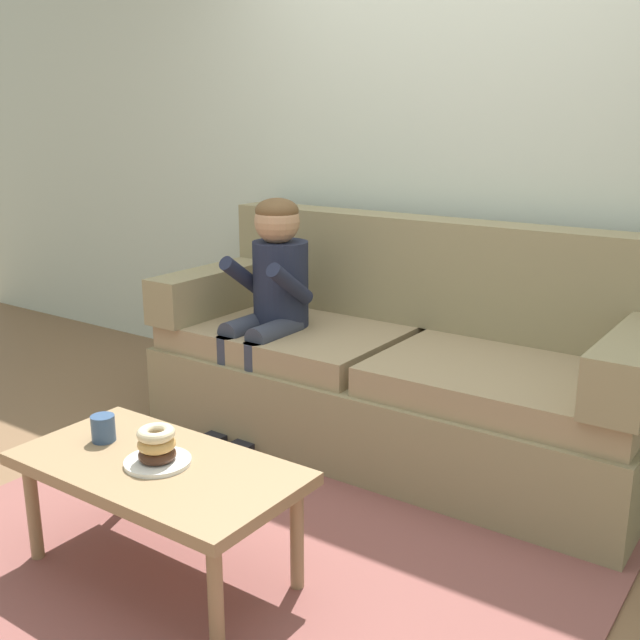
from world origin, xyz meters
The scene contains 11 objects.
ground centered at (0.00, 0.00, 0.00)m, with size 10.00×10.00×0.00m, color brown.
wall_back centered at (0.00, 1.40, 1.40)m, with size 8.00×0.10×2.80m, color beige.
area_rug centered at (0.00, -0.25, 0.01)m, with size 2.26×2.00×0.01m, color brown.
couch centered at (-0.03, 0.85, 0.35)m, with size 2.23×0.90×1.00m.
coffee_table centered at (-0.16, -0.51, 0.36)m, with size 0.94×0.49×0.40m.
person_child centered at (-0.61, 0.64, 0.67)m, with size 0.34×0.58×1.10m.
plate centered at (-0.15, -0.51, 0.41)m, with size 0.21×0.21×0.01m, color white.
donut centered at (-0.15, -0.51, 0.44)m, with size 0.12×0.12×0.04m, color #422619.
donut_second centered at (-0.15, -0.51, 0.47)m, with size 0.12×0.12×0.04m, color tan.
donut_third centered at (-0.15, -0.51, 0.51)m, with size 0.12×0.12×0.04m, color beige.
mug centered at (-0.42, -0.49, 0.45)m, with size 0.08×0.08×0.09m, color #334C72.
Camera 1 is at (1.51, -1.98, 1.46)m, focal length 42.11 mm.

